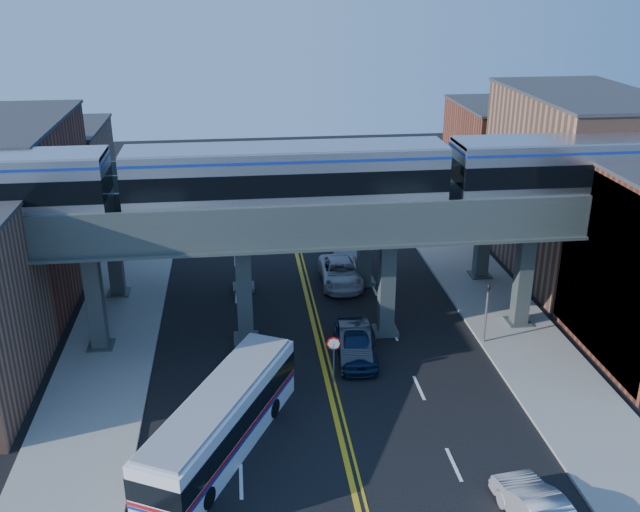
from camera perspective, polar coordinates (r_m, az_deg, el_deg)
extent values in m
plane|color=black|center=(34.27, 1.28, -12.78)|extent=(120.00, 120.00, 0.00)
cube|color=gray|center=(43.20, -16.02, -5.70)|extent=(5.00, 70.00, 0.16)
cube|color=gray|center=(45.33, 14.04, -4.13)|extent=(5.00, 70.00, 0.16)
cube|color=brown|center=(48.24, -23.92, 3.15)|extent=(8.00, 14.00, 11.00)
cube|color=#895E47|center=(60.67, -20.44, 5.78)|extent=(8.00, 10.00, 8.00)
cube|color=#895E47|center=(51.15, 19.75, 5.35)|extent=(8.00, 14.00, 12.00)
cube|color=brown|center=(62.99, 14.52, 7.50)|extent=(8.00, 10.00, 9.00)
cube|color=teal|center=(39.76, 21.73, -1.49)|extent=(0.10, 9.50, 9.50)
cube|color=#394242|center=(40.27, -17.55, -3.35)|extent=(0.85, 0.85, 6.00)
cube|color=#394242|center=(39.48, -6.08, -2.90)|extent=(0.85, 0.85, 6.00)
cube|color=#394242|center=(40.30, 5.36, -2.33)|extent=(0.85, 0.85, 6.00)
cube|color=#394242|center=(42.64, 15.94, -1.72)|extent=(0.85, 0.85, 6.00)
cube|color=#434D48|center=(38.30, -0.31, 2.41)|extent=(52.00, 3.60, 1.40)
cube|color=#394242|center=(46.61, -16.14, 0.31)|extent=(0.85, 0.85, 6.00)
cube|color=#394242|center=(45.93, -6.27, 0.76)|extent=(0.85, 0.85, 6.00)
cube|color=#394242|center=(46.64, 3.60, 1.19)|extent=(0.85, 0.85, 6.00)
cube|color=#394242|center=(48.67, 12.91, 1.56)|extent=(0.85, 0.85, 6.00)
cube|color=#434D48|center=(44.92, -1.34, 5.39)|extent=(52.00, 3.60, 1.40)
cube|color=black|center=(38.99, -20.66, 2.61)|extent=(2.40, 2.40, 0.27)
cube|color=black|center=(37.91, -10.68, 3.15)|extent=(2.40, 2.40, 0.27)
cube|color=black|center=(38.61, 5.26, 3.80)|extent=(2.40, 2.40, 0.27)
cube|color=#AFB1B9|center=(37.34, -2.69, 6.25)|extent=(16.60, 3.17, 3.49)
cube|color=black|center=(37.29, -2.69, 6.47)|extent=(16.62, 3.23, 1.20)
cube|color=black|center=(40.54, 14.70, 4.04)|extent=(2.40, 2.40, 0.27)
cube|color=#AFB1B9|center=(42.26, 21.72, 6.58)|extent=(16.60, 3.17, 3.49)
cube|color=black|center=(42.22, 21.75, 6.78)|extent=(16.62, 3.23, 1.20)
cylinder|color=slate|center=(36.19, 1.10, -8.55)|extent=(0.09, 0.09, 2.30)
cylinder|color=red|center=(35.64, 1.11, -7.03)|extent=(0.76, 0.04, 0.76)
cylinder|color=slate|center=(40.55, 13.11, -4.88)|extent=(0.12, 0.12, 3.20)
imported|color=black|center=(39.69, 13.36, -2.24)|extent=(0.15, 0.18, 0.90)
cube|color=white|center=(31.80, -7.86, -13.05)|extent=(6.95, 10.71, 2.79)
cube|color=black|center=(31.59, -7.89, -12.51)|extent=(7.02, 10.77, 0.95)
cube|color=#B21419|center=(31.95, -7.83, -13.44)|extent=(7.01, 10.76, 0.16)
cylinder|color=black|center=(30.01, -10.92, -18.00)|extent=(2.59, 1.90, 0.90)
cylinder|color=black|center=(34.54, -5.44, -11.67)|extent=(2.59, 1.90, 0.90)
imported|color=#101E3B|center=(38.55, 2.84, -7.02)|extent=(2.16, 5.07, 1.71)
imported|color=#2C2B2E|center=(38.68, 2.81, -7.02)|extent=(2.18, 4.96, 1.58)
imported|color=#B9B9BB|center=(47.39, 1.63, -1.33)|extent=(2.73, 5.64, 1.55)
imported|color=#9FA0A4|center=(51.64, 2.13, 0.71)|extent=(2.75, 5.69, 1.60)
imported|color=#A5A5AA|center=(29.30, 17.12, -18.99)|extent=(2.29, 4.98, 1.58)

